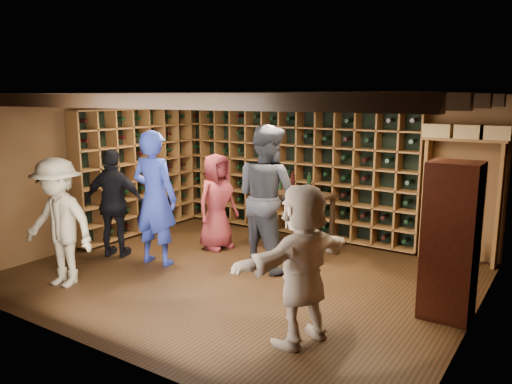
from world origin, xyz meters
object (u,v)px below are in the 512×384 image
Objects in this scene: guest_red_floral at (217,202)px; guest_woman_black at (115,204)px; guest_khaki at (59,223)px; man_grey_suit at (267,197)px; display_cabinet at (450,244)px; guest_beige at (302,265)px; tasting_table at (293,199)px; man_blue_shirt at (155,198)px.

guest_woman_black is (-1.07, -1.20, 0.06)m from guest_red_floral.
man_grey_suit is at bearing 39.78° from guest_khaki.
guest_beige is at bearing -127.32° from display_cabinet.
man_grey_suit is 1.23× the size of guest_khaki.
guest_red_floral is 3.39m from guest_beige.
guest_red_floral is (-3.77, 0.65, -0.07)m from display_cabinet.
man_grey_suit is 2.32m from guest_beige.
guest_beige is (-1.09, -1.43, -0.03)m from display_cabinet.
guest_khaki is 3.55m from tasting_table.
man_grey_suit is 1.33× the size of guest_red_floral.
guest_beige is at bearing 145.97° from man_grey_suit.
guest_red_floral is at bearing 65.29° from guest_khaki.
guest_khaki is at bearing 63.29° from man_grey_suit.
guest_beige reaches higher than tasting_table.
display_cabinet reaches higher than guest_red_floral.
tasting_table is at bearing -136.00° from man_blue_shirt.
man_grey_suit is 2.84m from guest_khaki.
guest_woman_black is at bearing 97.48° from guest_khaki.
guest_khaki is 1.03× the size of guest_beige.
guest_woman_black is at bearing -1.25° from man_blue_shirt.
guest_khaki is (-1.89, -2.11, -0.19)m from man_grey_suit.
display_cabinet is 2.63m from man_grey_suit.
guest_beige is (3.40, 0.36, -0.03)m from guest_khaki.
tasting_table is (1.78, 3.08, -0.02)m from guest_khaki.
tasting_table is at bearing -48.77° from guest_red_floral.
tasting_table is at bearing -161.92° from guest_woman_black.
man_blue_shirt is 1.66m from man_grey_suit.
guest_woman_black is 1.28m from guest_khaki.
tasting_table is at bearing 154.63° from display_cabinet.
guest_woman_black is 0.99× the size of guest_khaki.
man_blue_shirt is 1.50× the size of tasting_table.
guest_khaki is (-0.42, -1.33, -0.15)m from man_blue_shirt.
guest_khaki is at bearing 173.83° from guest_red_floral.
guest_woman_black reaches higher than guest_red_floral.
guest_red_floral is at bearing -142.54° from tasting_table.
guest_khaki reaches higher than guest_red_floral.
guest_khaki is at bearing -113.58° from tasting_table.
man_grey_suit reaches higher than guest_beige.
guest_woman_black reaches higher than tasting_table.
man_blue_shirt is at bearing 64.12° from guest_khaki.
man_blue_shirt is 0.96× the size of man_grey_suit.
man_blue_shirt is (-4.07, -0.46, 0.14)m from display_cabinet.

